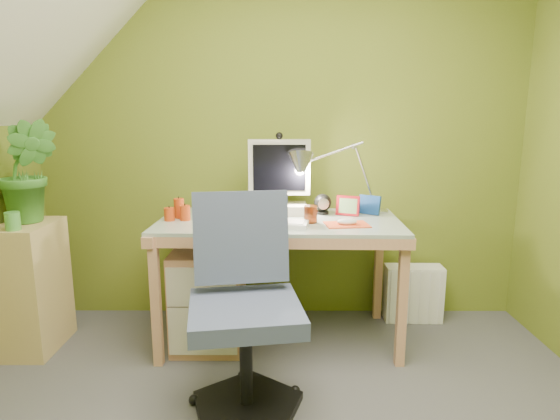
{
  "coord_description": "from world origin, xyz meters",
  "views": [
    {
      "loc": [
        0.01,
        -1.51,
        1.35
      ],
      "look_at": [
        0.0,
        1.0,
        0.85
      ],
      "focal_mm": 30.0,
      "sensor_mm": 36.0,
      "label": 1
    }
  ],
  "objects_px": {
    "desk_lamp": "(353,162)",
    "side_ledge": "(32,287)",
    "desk": "(279,280)",
    "task_chair": "(245,308)",
    "monitor": "(279,173)",
    "radiator": "(413,293)",
    "potted_plant": "(28,171)"
  },
  "relations": [
    {
      "from": "desk_lamp",
      "to": "side_ledge",
      "type": "height_order",
      "value": "desk_lamp"
    },
    {
      "from": "desk",
      "to": "task_chair",
      "type": "relative_size",
      "value": 1.39
    },
    {
      "from": "monitor",
      "to": "radiator",
      "type": "height_order",
      "value": "monitor"
    },
    {
      "from": "task_chair",
      "to": "side_ledge",
      "type": "bearing_deg",
      "value": 145.64
    },
    {
      "from": "desk_lamp",
      "to": "monitor",
      "type": "bearing_deg",
      "value": 170.64
    },
    {
      "from": "desk_lamp",
      "to": "potted_plant",
      "type": "distance_m",
      "value": 1.89
    },
    {
      "from": "desk",
      "to": "task_chair",
      "type": "distance_m",
      "value": 0.75
    },
    {
      "from": "side_ledge",
      "to": "desk_lamp",
      "type": "bearing_deg",
      "value": 8.69
    },
    {
      "from": "potted_plant",
      "to": "radiator",
      "type": "distance_m",
      "value": 2.5
    },
    {
      "from": "side_ledge",
      "to": "potted_plant",
      "type": "height_order",
      "value": "potted_plant"
    },
    {
      "from": "desk",
      "to": "potted_plant",
      "type": "bearing_deg",
      "value": -175.98
    },
    {
      "from": "monitor",
      "to": "side_ledge",
      "type": "height_order",
      "value": "monitor"
    },
    {
      "from": "desk",
      "to": "desk_lamp",
      "type": "height_order",
      "value": "desk_lamp"
    },
    {
      "from": "monitor",
      "to": "task_chair",
      "type": "height_order",
      "value": "monitor"
    },
    {
      "from": "monitor",
      "to": "side_ledge",
      "type": "xyz_separation_m",
      "value": [
        -1.44,
        -0.29,
        -0.63
      ]
    },
    {
      "from": "desk_lamp",
      "to": "desk",
      "type": "bearing_deg",
      "value": -167.56
    },
    {
      "from": "side_ledge",
      "to": "potted_plant",
      "type": "bearing_deg",
      "value": 67.31
    },
    {
      "from": "desk",
      "to": "radiator",
      "type": "relative_size",
      "value": 3.75
    },
    {
      "from": "desk_lamp",
      "to": "potted_plant",
      "type": "relative_size",
      "value": 1.1
    },
    {
      "from": "desk",
      "to": "potted_plant",
      "type": "distance_m",
      "value": 1.57
    },
    {
      "from": "desk_lamp",
      "to": "task_chair",
      "type": "distance_m",
      "value": 1.22
    },
    {
      "from": "potted_plant",
      "to": "side_ledge",
      "type": "bearing_deg",
      "value": -112.69
    },
    {
      "from": "radiator",
      "to": "side_ledge",
      "type": "bearing_deg",
      "value": -169.4
    },
    {
      "from": "potted_plant",
      "to": "radiator",
      "type": "relative_size",
      "value": 1.55
    },
    {
      "from": "side_ledge",
      "to": "radiator",
      "type": "relative_size",
      "value": 2.01
    },
    {
      "from": "monitor",
      "to": "potted_plant",
      "type": "distance_m",
      "value": 1.44
    },
    {
      "from": "side_ledge",
      "to": "radiator",
      "type": "height_order",
      "value": "side_ledge"
    },
    {
      "from": "desk_lamp",
      "to": "potted_plant",
      "type": "height_order",
      "value": "desk_lamp"
    },
    {
      "from": "desk_lamp",
      "to": "task_chair",
      "type": "xyz_separation_m",
      "value": [
        -0.6,
        -0.9,
        -0.57
      ]
    },
    {
      "from": "monitor",
      "to": "desk",
      "type": "bearing_deg",
      "value": -90.66
    },
    {
      "from": "task_chair",
      "to": "radiator",
      "type": "bearing_deg",
      "value": 34.71
    },
    {
      "from": "desk_lamp",
      "to": "potted_plant",
      "type": "bearing_deg",
      "value": 177.92
    }
  ]
}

